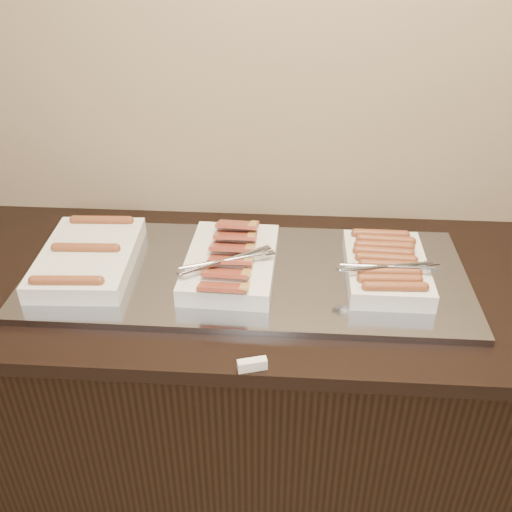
{
  "coord_description": "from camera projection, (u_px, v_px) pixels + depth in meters",
  "views": [
    {
      "loc": [
        0.13,
        0.84,
        1.79
      ],
      "look_at": [
        0.04,
        2.13,
        0.97
      ],
      "focal_mm": 40.0,
      "sensor_mm": 36.0,
      "label": 1
    }
  ],
  "objects": [
    {
      "name": "dish_left",
      "position": [
        88.0,
        257.0,
        1.57
      ],
      "size": [
        0.27,
        0.39,
        0.07
      ],
      "rotation": [
        0.0,
        0.0,
        0.05
      ],
      "color": "silver",
      "rests_on": "warming_tray"
    },
    {
      "name": "warming_tray",
      "position": [
        247.0,
        274.0,
        1.57
      ],
      "size": [
        1.2,
        0.5,
        0.02
      ],
      "primitive_type": "cube",
      "color": "gray",
      "rests_on": "counter"
    },
    {
      "name": "dish_right",
      "position": [
        386.0,
        266.0,
        1.52
      ],
      "size": [
        0.27,
        0.32,
        0.08
      ],
      "rotation": [
        0.0,
        0.0,
        -0.0
      ],
      "color": "silver",
      "rests_on": "warming_tray"
    },
    {
      "name": "label_holder",
      "position": [
        252.0,
        365.0,
        1.26
      ],
      "size": [
        0.07,
        0.04,
        0.03
      ],
      "primitive_type": "cube",
      "rotation": [
        0.0,
        0.0,
        0.29
      ],
      "color": "silver",
      "rests_on": "counter"
    },
    {
      "name": "counter",
      "position": [
        244.0,
        392.0,
        1.82
      ],
      "size": [
        2.06,
        0.76,
        0.9
      ],
      "color": "black",
      "rests_on": "ground"
    },
    {
      "name": "dish_center",
      "position": [
        231.0,
        261.0,
        1.55
      ],
      "size": [
        0.27,
        0.38,
        0.09
      ],
      "rotation": [
        0.0,
        0.0,
        -0.03
      ],
      "color": "silver",
      "rests_on": "warming_tray"
    }
  ]
}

